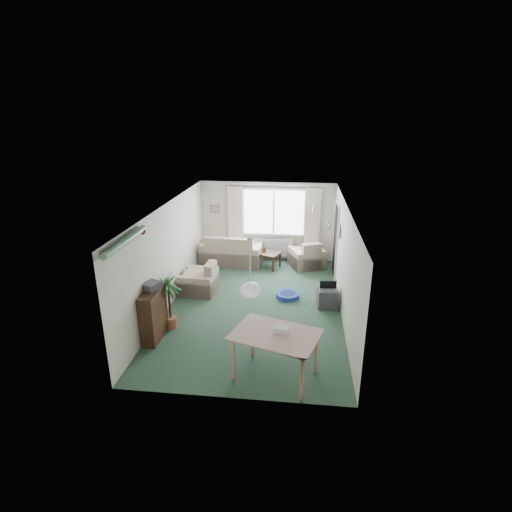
# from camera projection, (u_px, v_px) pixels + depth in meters

# --- Properties ---
(ground) EXTENTS (6.50, 6.50, 0.00)m
(ground) POSITION_uv_depth(u_px,v_px,m) (255.00, 306.00, 9.45)
(ground) COLOR #284331
(window) EXTENTS (1.80, 0.03, 1.30)m
(window) POSITION_uv_depth(u_px,v_px,m) (274.00, 212.00, 11.93)
(window) COLOR white
(curtain_rod) EXTENTS (2.60, 0.03, 0.03)m
(curtain_rod) POSITION_uv_depth(u_px,v_px,m) (274.00, 187.00, 11.59)
(curtain_rod) COLOR black
(curtain_left) EXTENTS (0.45, 0.08, 2.00)m
(curtain_left) POSITION_uv_depth(u_px,v_px,m) (235.00, 219.00, 12.04)
(curtain_left) COLOR beige
(curtain_right) EXTENTS (0.45, 0.08, 2.00)m
(curtain_right) POSITION_uv_depth(u_px,v_px,m) (312.00, 222.00, 11.79)
(curtain_right) COLOR beige
(radiator) EXTENTS (1.20, 0.10, 0.55)m
(radiator) POSITION_uv_depth(u_px,v_px,m) (273.00, 247.00, 12.27)
(radiator) COLOR white
(doorway) EXTENTS (0.03, 0.95, 2.00)m
(doorway) POSITION_uv_depth(u_px,v_px,m) (336.00, 241.00, 10.95)
(doorway) COLOR black
(pendant_lamp) EXTENTS (0.36, 0.36, 0.36)m
(pendant_lamp) POSITION_uv_depth(u_px,v_px,m) (250.00, 290.00, 6.77)
(pendant_lamp) COLOR white
(tinsel_garland) EXTENTS (1.60, 1.60, 0.12)m
(tinsel_garland) POSITION_uv_depth(u_px,v_px,m) (126.00, 241.00, 6.73)
(tinsel_garland) COLOR #196626
(bauble_cluster_a) EXTENTS (0.20, 0.20, 0.20)m
(bauble_cluster_a) POSITION_uv_depth(u_px,v_px,m) (314.00, 207.00, 9.39)
(bauble_cluster_a) COLOR silver
(bauble_cluster_b) EXTENTS (0.20, 0.20, 0.20)m
(bauble_cluster_b) POSITION_uv_depth(u_px,v_px,m) (330.00, 220.00, 8.24)
(bauble_cluster_b) COLOR silver
(wall_picture_back) EXTENTS (0.28, 0.03, 0.22)m
(wall_picture_back) POSITION_uv_depth(u_px,v_px,m) (215.00, 209.00, 12.11)
(wall_picture_back) COLOR brown
(wall_picture_right) EXTENTS (0.03, 0.24, 0.30)m
(wall_picture_right) POSITION_uv_depth(u_px,v_px,m) (340.00, 232.00, 9.83)
(wall_picture_right) COLOR brown
(sofa) EXTENTS (1.87, 1.06, 0.91)m
(sofa) POSITION_uv_depth(u_px,v_px,m) (231.00, 249.00, 11.97)
(sofa) COLOR #BEA790
(sofa) RESTS_ON ground
(armchair_corner) EXTENTS (1.16, 1.14, 0.81)m
(armchair_corner) POSITION_uv_depth(u_px,v_px,m) (307.00, 254.00, 11.72)
(armchair_corner) COLOR beige
(armchair_corner) RESTS_ON ground
(armchair_left) EXTENTS (0.87, 0.92, 0.79)m
(armchair_left) POSITION_uv_depth(u_px,v_px,m) (199.00, 277.00, 10.06)
(armchair_left) COLOR #B7AC8B
(armchair_left) RESTS_ON ground
(coffee_table) EXTENTS (1.16, 0.91, 0.46)m
(coffee_table) POSITION_uv_depth(u_px,v_px,m) (263.00, 259.00, 11.81)
(coffee_table) COLOR black
(coffee_table) RESTS_ON ground
(photo_frame) EXTENTS (0.12, 0.03, 0.16)m
(photo_frame) POSITION_uv_depth(u_px,v_px,m) (264.00, 249.00, 11.69)
(photo_frame) COLOR brown
(photo_frame) RESTS_ON coffee_table
(bookshelf) EXTENTS (0.28, 0.85, 1.04)m
(bookshelf) POSITION_uv_depth(u_px,v_px,m) (154.00, 315.00, 7.96)
(bookshelf) COLOR black
(bookshelf) RESTS_ON ground
(hifi_box) EXTENTS (0.40, 0.43, 0.14)m
(hifi_box) POSITION_uv_depth(u_px,v_px,m) (151.00, 286.00, 7.83)
(hifi_box) COLOR #38393E
(hifi_box) RESTS_ON bookshelf
(houseplant) EXTENTS (0.55, 0.55, 1.27)m
(houseplant) POSITION_uv_depth(u_px,v_px,m) (169.00, 300.00, 8.30)
(houseplant) COLOR #216223
(houseplant) RESTS_ON ground
(dining_table) EXTENTS (1.52, 1.24, 0.82)m
(dining_table) POSITION_uv_depth(u_px,v_px,m) (275.00, 356.00, 6.81)
(dining_table) COLOR tan
(dining_table) RESTS_ON ground
(gift_box) EXTENTS (0.26, 0.20, 0.12)m
(gift_box) POSITION_uv_depth(u_px,v_px,m) (281.00, 330.00, 6.70)
(gift_box) COLOR silver
(gift_box) RESTS_ON dining_table
(tv_cube) EXTENTS (0.51, 0.55, 0.46)m
(tv_cube) POSITION_uv_depth(u_px,v_px,m) (327.00, 297.00, 9.37)
(tv_cube) COLOR #333438
(tv_cube) RESTS_ON ground
(pet_bed) EXTENTS (0.68, 0.68, 0.11)m
(pet_bed) POSITION_uv_depth(u_px,v_px,m) (288.00, 295.00, 9.86)
(pet_bed) COLOR #22279E
(pet_bed) RESTS_ON ground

